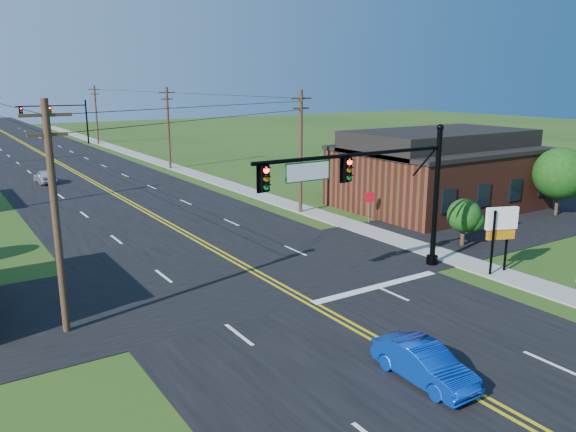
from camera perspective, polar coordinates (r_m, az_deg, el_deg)
ground at (r=20.22m, az=14.01°, el=-15.18°), size 260.00×260.00×0.00m
road_main at (r=63.95m, az=-20.73°, el=4.04°), size 16.00×220.00×0.04m
road_cross at (r=28.92m, az=-3.64°, el=-5.81°), size 70.00×10.00×0.04m
sidewalk at (r=57.82m, az=-8.29°, el=3.88°), size 2.00×160.00×0.08m
signal_mast_main at (r=26.98m, az=8.52°, el=3.06°), size 11.30×0.60×7.48m
signal_mast_far at (r=93.65m, az=-22.42°, el=9.43°), size 10.98×0.60×7.48m
brick_building at (r=45.30m, az=14.94°, el=3.88°), size 14.20×11.20×4.70m
utility_pole_left_a at (r=22.67m, az=-22.55°, el=0.10°), size 1.80×0.28×9.00m
utility_pole_right_a at (r=41.26m, az=1.29°, el=6.75°), size 1.80×0.28×9.00m
utility_pole_right_b at (r=64.31m, az=-12.06°, el=8.89°), size 1.80×0.28×9.00m
utility_pole_right_c at (r=92.87m, az=-18.91°, el=9.80°), size 1.80×0.28×9.00m
tree_right_front at (r=45.08m, az=25.93°, el=3.89°), size 3.80×3.80×5.00m
tree_right_back at (r=48.36m, az=4.68°, el=5.17°), size 3.00×3.00×4.10m
shrub_corner at (r=34.75m, az=17.47°, el=0.03°), size 2.00×2.00×2.86m
blue_car at (r=19.36m, az=13.65°, el=-14.43°), size 1.38×3.83×1.26m
distant_car at (r=58.88m, az=-23.45°, el=3.68°), size 1.73×3.93×1.32m
stop_sign at (r=38.88m, az=8.27°, el=1.58°), size 0.78×0.27×2.27m
pylon_sign at (r=30.09m, az=20.85°, el=-0.91°), size 1.67×0.80×3.48m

